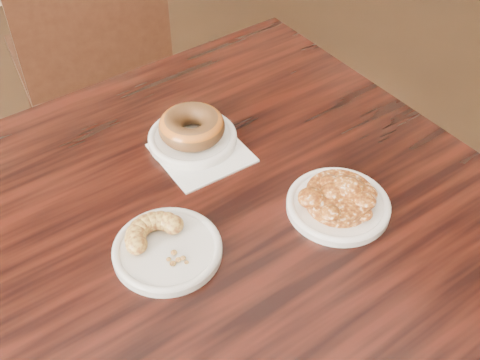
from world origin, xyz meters
TOP-DOWN VIEW (x-y plane):
  - cafe_table at (0.00, 0.16)m, footprint 0.90×0.90m
  - chair_far at (0.22, 1.15)m, footprint 0.52×0.52m
  - napkin at (0.05, 0.30)m, footprint 0.15×0.15m
  - plate_donut at (0.06, 0.33)m, footprint 0.15×0.15m
  - plate_cruller at (-0.11, 0.15)m, footprint 0.16×0.16m
  - plate_fritter at (0.15, 0.06)m, footprint 0.16×0.16m
  - glazed_donut at (0.06, 0.33)m, footprint 0.12×0.12m
  - apple_fritter at (0.15, 0.06)m, footprint 0.15×0.15m
  - cruller_fragment at (-0.11, 0.15)m, footprint 0.11×0.11m

SIDE VIEW (x-z plane):
  - cafe_table at x=0.00m, z-range 0.00..0.75m
  - chair_far at x=0.22m, z-range 0.00..0.90m
  - napkin at x=0.05m, z-range 0.75..0.75m
  - plate_cruller at x=-0.11m, z-range 0.75..0.76m
  - plate_fritter at x=0.15m, z-range 0.75..0.76m
  - plate_donut at x=0.06m, z-range 0.75..0.77m
  - cruller_fragment at x=-0.11m, z-range 0.76..0.79m
  - apple_fritter at x=0.15m, z-range 0.76..0.80m
  - glazed_donut at x=0.06m, z-range 0.77..0.81m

